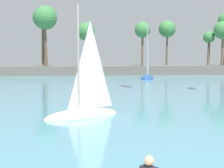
% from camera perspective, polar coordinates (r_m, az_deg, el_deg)
% --- Properties ---
extents(sea, '(220.00, 101.43, 0.06)m').
position_cam_1_polar(sea, '(58.36, -6.22, 0.85)').
color(sea, teal).
rests_on(sea, ground).
extents(palm_headland, '(85.64, 6.49, 12.80)m').
position_cam_1_polar(palm_headland, '(68.75, -6.15, 4.63)').
color(palm_headland, '#605B54').
rests_on(palm_headland, ground).
extents(sailboat_near_shore, '(5.02, 3.68, 7.13)m').
position_cam_1_polar(sailboat_near_shore, '(21.68, -4.47, -3.42)').
color(sailboat_near_shore, white).
rests_on(sailboat_near_shore, sea).
extents(sailboat_mid_bay, '(3.59, 6.64, 9.22)m').
position_cam_1_polar(sailboat_mid_bay, '(57.74, 5.59, 1.68)').
color(sailboat_mid_bay, '#234793').
rests_on(sailboat_mid_bay, sea).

